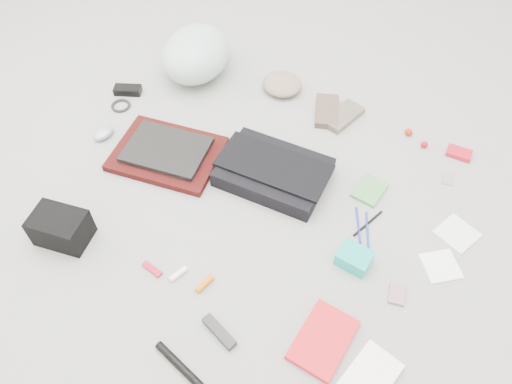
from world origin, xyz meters
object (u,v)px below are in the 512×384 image
at_px(messenger_bag, 273,172).
at_px(book_red, 323,340).
at_px(bike_helmet, 196,54).
at_px(laptop, 166,150).
at_px(accordion_wallet, 354,258).
at_px(camera_bag, 61,228).

xyz_separation_m(messenger_bag, book_red, (0.40, -0.53, -0.02)).
distance_m(bike_helmet, book_red, 1.37).
xyz_separation_m(laptop, accordion_wallet, (0.82, -0.16, -0.01)).
distance_m(laptop, book_red, 0.94).
height_order(messenger_bag, accordion_wallet, messenger_bag).
height_order(laptop, accordion_wallet, accordion_wallet).
bearing_deg(camera_bag, bike_helmet, 83.61).
bearing_deg(laptop, book_red, -35.06).
bearing_deg(accordion_wallet, messenger_bag, 158.30).
distance_m(book_red, accordion_wallet, 0.30).
bearing_deg(laptop, bike_helmet, 99.77).
xyz_separation_m(bike_helmet, book_red, (0.97, -0.97, -0.10)).
height_order(laptop, camera_bag, camera_bag).
height_order(laptop, book_red, laptop).
xyz_separation_m(laptop, bike_helmet, (-0.14, 0.51, 0.07)).
xyz_separation_m(messenger_bag, camera_bag, (-0.55, -0.56, 0.03)).
height_order(bike_helmet, camera_bag, bike_helmet).
relative_size(camera_bag, book_red, 0.83).
xyz_separation_m(book_red, accordion_wallet, (-0.00, 0.30, 0.02)).
relative_size(laptop, bike_helmet, 0.87).
distance_m(laptop, bike_helmet, 0.53).
bearing_deg(laptop, camera_bag, -110.35).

